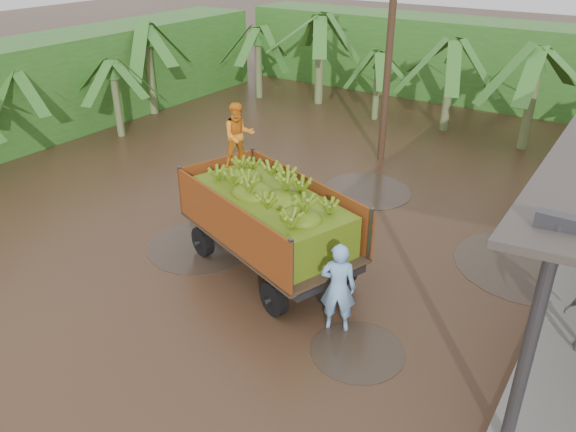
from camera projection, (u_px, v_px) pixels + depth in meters
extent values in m
plane|color=black|center=(330.00, 251.00, 14.27)|extent=(100.00, 100.00, 0.00)
cube|color=#2D661E|center=(464.00, 60.00, 26.29)|extent=(22.00, 3.00, 3.60)
cube|color=#2D661E|center=(86.00, 77.00, 23.29)|extent=(3.00, 18.00, 3.60)
cube|color=#47474C|center=(203.00, 202.00, 15.57)|extent=(1.76, 0.72, 0.12)
imported|color=orange|center=(239.00, 136.00, 13.34)|extent=(0.95, 0.98, 1.59)
imported|color=#7FB1E7|center=(338.00, 287.00, 11.10)|extent=(0.85, 0.72, 1.97)
cylinder|color=#47301E|center=(389.00, 51.00, 18.25)|extent=(0.24, 0.24, 7.48)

